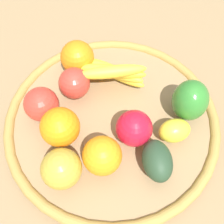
# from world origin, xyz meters

# --- Properties ---
(ground_plane) EXTENTS (2.40, 2.40, 0.00)m
(ground_plane) POSITION_xyz_m (0.00, 0.00, 0.00)
(ground_plane) COLOR #8F724E
(ground_plane) RESTS_ON ground
(basket) EXTENTS (0.47, 0.47, 0.03)m
(basket) POSITION_xyz_m (0.00, 0.00, 0.02)
(basket) COLOR #967651
(basket) RESTS_ON ground_plane
(orange_0) EXTENTS (0.09, 0.09, 0.07)m
(orange_0) POSITION_xyz_m (-0.02, -0.10, 0.07)
(orange_0) COLOR orange
(orange_0) RESTS_ON basket
(apple_1) EXTENTS (0.10, 0.10, 0.07)m
(apple_1) POSITION_xyz_m (-0.08, 0.06, 0.07)
(apple_1) COLOR red
(apple_1) RESTS_ON basket
(banana_bunch) EXTENTS (0.15, 0.10, 0.07)m
(banana_bunch) POSITION_xyz_m (0.00, 0.10, 0.07)
(banana_bunch) COLOR yellow
(banana_bunch) RESTS_ON basket
(lemon_0) EXTENTS (0.07, 0.06, 0.05)m
(lemon_0) POSITION_xyz_m (0.12, -0.05, 0.06)
(lemon_0) COLOR yellow
(lemon_0) RESTS_ON basket
(orange_2) EXTENTS (0.11, 0.11, 0.08)m
(orange_2) POSITION_xyz_m (-0.10, -0.05, 0.07)
(orange_2) COLOR orange
(orange_2) RESTS_ON basket
(apple_0) EXTENTS (0.10, 0.10, 0.07)m
(apple_0) POSITION_xyz_m (-0.15, 0.01, 0.07)
(apple_0) COLOR red
(apple_0) RESTS_ON basket
(apple_3) EXTENTS (0.09, 0.09, 0.07)m
(apple_3) POSITION_xyz_m (0.04, -0.05, 0.07)
(apple_3) COLOR red
(apple_3) RESTS_ON basket
(apple_2) EXTENTS (0.11, 0.11, 0.08)m
(apple_2) POSITION_xyz_m (-0.09, -0.13, 0.07)
(apple_2) COLOR gold
(apple_2) RESTS_ON basket
(avocado) EXTENTS (0.07, 0.09, 0.06)m
(avocado) POSITION_xyz_m (0.08, -0.11, 0.06)
(avocado) COLOR #27402A
(avocado) RESTS_ON basket
(orange_1) EXTENTS (0.11, 0.11, 0.08)m
(orange_1) POSITION_xyz_m (-0.08, 0.13, 0.07)
(orange_1) COLOR orange
(orange_1) RESTS_ON basket
(bell_pepper) EXTENTS (0.09, 0.10, 0.09)m
(bell_pepper) POSITION_xyz_m (0.16, 0.01, 0.08)
(bell_pepper) COLOR #317C2C
(bell_pepper) RESTS_ON basket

